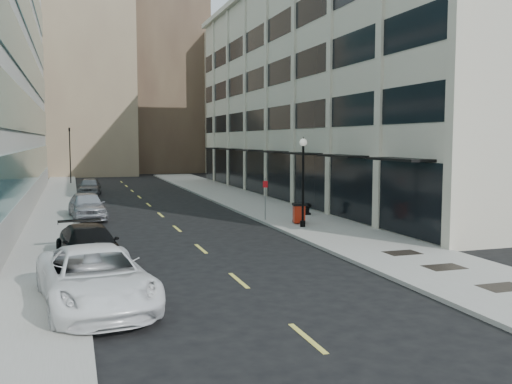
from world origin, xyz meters
TOP-DOWN VIEW (x-y plane):
  - ground at (0.00, 0.00)m, footprint 160.00×160.00m
  - sidewalk_right at (7.50, 20.00)m, footprint 5.00×80.00m
  - sidewalk_left at (-6.50, 20.00)m, footprint 3.00×80.00m
  - building_right at (16.94, 26.99)m, footprint 15.30×46.50m
  - skyline_tan_near at (-4.00, 68.00)m, footprint 14.00×18.00m
  - skyline_brown at (8.00, 72.00)m, footprint 12.00×16.00m
  - skyline_tan_far at (-14.00, 78.00)m, footprint 12.00×14.00m
  - skyline_stone at (18.00, 66.00)m, footprint 10.00×14.00m
  - grate_near at (7.60, -2.00)m, footprint 1.40×1.00m
  - grate_mid at (7.60, 1.00)m, footprint 1.40×1.00m
  - grate_far at (7.60, 3.80)m, footprint 1.40×1.00m
  - road_centerline at (0.00, 17.00)m, footprint 0.15×68.20m
  - traffic_signal at (-5.50, 48.00)m, footprint 0.66×0.66m
  - car_white_van at (-4.80, 0.23)m, footprint 3.59×6.52m
  - car_black_pickup at (-4.80, 6.27)m, footprint 2.75×5.40m
  - car_silver_sedan at (-4.54, 19.24)m, footprint 2.37×5.08m
  - car_grey_sedan at (-3.94, 34.76)m, footprint 2.23×4.66m
  - trash_bin at (6.67, 12.87)m, footprint 0.82×0.84m
  - lamppost at (6.40, 11.66)m, footprint 0.40×0.40m
  - sign_post at (5.37, 14.88)m, footprint 0.27×0.15m
  - urn_planter at (8.60, 16.19)m, footprint 0.53×0.53m

SIDE VIEW (x-z plane):
  - ground at x=0.00m, z-range 0.00..0.00m
  - road_centerline at x=0.00m, z-range 0.00..0.01m
  - sidewalk_right at x=7.50m, z-range 0.00..0.15m
  - sidewalk_left at x=-6.50m, z-range 0.00..0.15m
  - grate_near at x=7.60m, z-range 0.15..0.16m
  - grate_mid at x=7.60m, z-range 0.15..0.16m
  - grate_far at x=7.60m, z-range 0.15..0.16m
  - urn_planter at x=8.60m, z-range 0.23..0.96m
  - car_black_pickup at x=-4.80m, z-range 0.00..1.50m
  - trash_bin at x=6.67m, z-range 0.19..1.32m
  - car_grey_sedan at x=-3.94m, z-range 0.00..1.54m
  - car_silver_sedan at x=-4.54m, z-range 0.00..1.68m
  - car_white_van at x=-4.80m, z-range 0.00..1.73m
  - sign_post at x=5.37m, z-range 0.50..2.94m
  - lamppost at x=6.40m, z-range 0.57..5.42m
  - traffic_signal at x=-5.50m, z-range 2.23..9.21m
  - building_right at x=16.94m, z-range -0.13..18.12m
  - skyline_stone at x=18.00m, z-range 0.00..20.00m
  - skyline_tan_far at x=-14.00m, z-range 0.00..22.00m
  - skyline_tan_near at x=-4.00m, z-range 0.00..28.00m
  - skyline_brown at x=8.00m, z-range 0.00..34.00m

